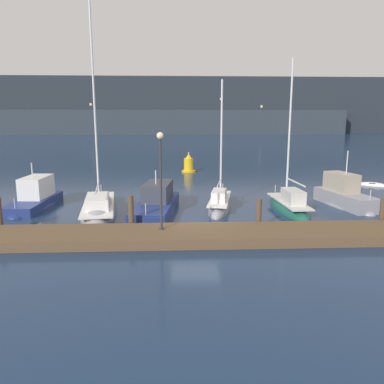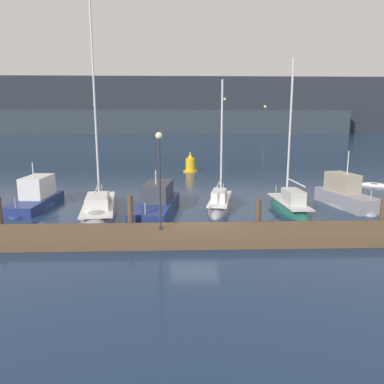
% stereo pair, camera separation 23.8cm
% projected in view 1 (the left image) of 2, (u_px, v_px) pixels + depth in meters
% --- Properties ---
extents(ground_plane, '(400.00, 400.00, 0.00)m').
position_uv_depth(ground_plane, '(195.00, 227.00, 19.49)').
color(ground_plane, '#192D4C').
extents(dock, '(26.41, 2.80, 0.45)m').
position_uv_depth(dock, '(197.00, 235.00, 17.39)').
color(dock, brown).
rests_on(dock, ground).
extents(mooring_pile_1, '(0.28, 0.28, 1.80)m').
position_uv_depth(mooring_pile_1, '(131.00, 213.00, 18.73)').
color(mooring_pile_1, '#4C3D2D').
rests_on(mooring_pile_1, ground).
extents(mooring_pile_2, '(0.28, 0.28, 1.55)m').
position_uv_depth(mooring_pile_2, '(259.00, 214.00, 19.05)').
color(mooring_pile_2, '#4C3D2D').
rests_on(mooring_pile_2, ground).
extents(mooring_pile_3, '(0.28, 0.28, 1.51)m').
position_uv_depth(mooring_pile_3, '(382.00, 213.00, 19.35)').
color(mooring_pile_3, '#4C3D2D').
rests_on(mooring_pile_3, ground).
extents(motorboat_berth_1, '(2.33, 6.06, 3.33)m').
position_uv_depth(motorboat_berth_1, '(35.00, 202.00, 23.76)').
color(motorboat_berth_1, navy).
rests_on(motorboat_berth_1, ground).
extents(sailboat_berth_2, '(3.29, 8.39, 12.91)m').
position_uv_depth(sailboat_berth_2, '(99.00, 211.00, 22.47)').
color(sailboat_berth_2, gray).
rests_on(sailboat_berth_2, ground).
extents(motorboat_berth_3, '(3.09, 7.35, 3.18)m').
position_uv_depth(motorboat_berth_3, '(156.00, 208.00, 22.55)').
color(motorboat_berth_3, navy).
rests_on(motorboat_berth_3, ground).
extents(sailboat_berth_4, '(2.49, 6.04, 8.55)m').
position_uv_depth(sailboat_berth_4, '(220.00, 206.00, 23.61)').
color(sailboat_berth_4, gray).
rests_on(sailboat_berth_4, ground).
extents(sailboat_berth_5, '(1.79, 5.93, 9.65)m').
position_uv_depth(sailboat_berth_5, '(289.00, 208.00, 22.96)').
color(sailboat_berth_5, '#195647').
rests_on(sailboat_berth_5, ground).
extents(motorboat_berth_6, '(2.75, 5.56, 4.02)m').
position_uv_depth(motorboat_berth_6, '(344.00, 199.00, 24.08)').
color(motorboat_berth_6, gray).
rests_on(motorboat_berth_6, ground).
extents(channel_buoy, '(1.48, 1.48, 2.05)m').
position_uv_depth(channel_buoy, '(189.00, 165.00, 39.16)').
color(channel_buoy, gold).
rests_on(channel_buoy, ground).
extents(dock_lamppost, '(0.32, 0.32, 4.51)m').
position_uv_depth(dock_lamppost, '(161.00, 166.00, 16.97)').
color(dock_lamppost, '#2D2D33').
rests_on(dock_lamppost, dock).
extents(hillside_backdrop, '(240.00, 23.00, 19.76)m').
position_uv_depth(hillside_backdrop, '(172.00, 108.00, 137.37)').
color(hillside_backdrop, '#232B33').
rests_on(hillside_backdrop, ground).
extents(rowboat_adrift, '(2.47, 2.10, 0.56)m').
position_uv_depth(rowboat_adrift, '(372.00, 185.00, 31.38)').
color(rowboat_adrift, white).
rests_on(rowboat_adrift, ground).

